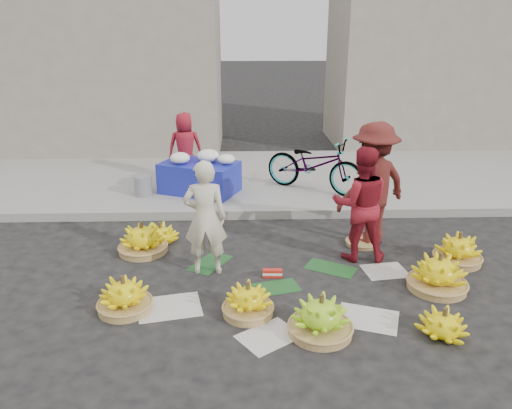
{
  "coord_description": "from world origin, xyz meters",
  "views": [
    {
      "loc": [
        -0.47,
        -5.57,
        3.04
      ],
      "look_at": [
        -0.27,
        0.88,
        0.7
      ],
      "focal_mm": 35.0,
      "sensor_mm": 36.0,
      "label": 1
    }
  ],
  "objects_px": {
    "banana_bunch_4": "(438,273)",
    "vendor_cream": "(205,218)",
    "banana_bunch_0": "(124,296)",
    "flower_table": "(200,175)",
    "bicycle": "(315,164)"
  },
  "relations": [
    {
      "from": "vendor_cream",
      "to": "flower_table",
      "type": "height_order",
      "value": "vendor_cream"
    },
    {
      "from": "vendor_cream",
      "to": "banana_bunch_0",
      "type": "bearing_deg",
      "value": 44.78
    },
    {
      "from": "vendor_cream",
      "to": "flower_table",
      "type": "relative_size",
      "value": 0.97
    },
    {
      "from": "vendor_cream",
      "to": "bicycle",
      "type": "height_order",
      "value": "vendor_cream"
    },
    {
      "from": "banana_bunch_4",
      "to": "flower_table",
      "type": "xyz_separation_m",
      "value": [
        -3.12,
        3.48,
        0.23
      ]
    },
    {
      "from": "banana_bunch_0",
      "to": "banana_bunch_4",
      "type": "height_order",
      "value": "banana_bunch_4"
    },
    {
      "from": "banana_bunch_4",
      "to": "flower_table",
      "type": "bearing_deg",
      "value": 131.93
    },
    {
      "from": "banana_bunch_0",
      "to": "vendor_cream",
      "type": "height_order",
      "value": "vendor_cream"
    },
    {
      "from": "banana_bunch_0",
      "to": "banana_bunch_4",
      "type": "relative_size",
      "value": 0.78
    },
    {
      "from": "vendor_cream",
      "to": "banana_bunch_4",
      "type": "bearing_deg",
      "value": 167.83
    },
    {
      "from": "banana_bunch_0",
      "to": "vendor_cream",
      "type": "xyz_separation_m",
      "value": [
        0.87,
        0.9,
        0.57
      ]
    },
    {
      "from": "banana_bunch_4",
      "to": "banana_bunch_0",
      "type": "bearing_deg",
      "value": -174.36
    },
    {
      "from": "flower_table",
      "to": "banana_bunch_0",
      "type": "bearing_deg",
      "value": -75.1
    },
    {
      "from": "banana_bunch_4",
      "to": "vendor_cream",
      "type": "distance_m",
      "value": 2.93
    },
    {
      "from": "flower_table",
      "to": "bicycle",
      "type": "height_order",
      "value": "bicycle"
    }
  ]
}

